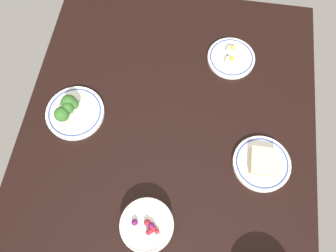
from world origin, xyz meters
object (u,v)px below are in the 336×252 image
(plate_sandwich, at_px, (262,163))
(plate_broccoli, at_px, (73,111))
(bowl_berries, at_px, (147,226))
(plate_eggs, at_px, (231,57))

(plate_sandwich, bearing_deg, plate_broccoli, 82.39)
(plate_sandwich, bearing_deg, bowl_berries, 126.54)
(plate_sandwich, distance_m, bowl_berries, 0.41)
(plate_broccoli, height_order, plate_sandwich, plate_broccoli)
(plate_broccoli, xyz_separation_m, plate_eggs, (0.30, -0.51, -0.01))
(plate_sandwich, height_order, bowl_berries, bowl_berries)
(plate_broccoli, relative_size, bowl_berries, 1.26)
(plate_broccoli, bearing_deg, plate_eggs, -59.82)
(plate_eggs, bearing_deg, plate_broccoli, 120.18)
(plate_sandwich, distance_m, plate_eggs, 0.40)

